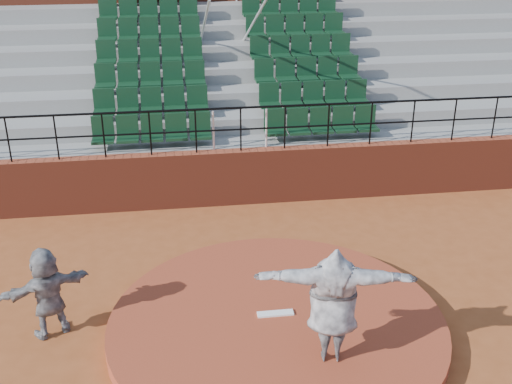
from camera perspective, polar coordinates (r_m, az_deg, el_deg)
ground at (r=10.79m, az=1.85°, el=-12.35°), size 90.00×90.00×0.00m
pitchers_mound at (r=10.72m, az=1.86°, el=-11.81°), size 5.50×5.50×0.25m
pitching_rubber at (r=10.75m, az=1.74°, el=-10.74°), size 0.60×0.15×0.03m
boundary_wall at (r=14.77m, az=-1.32°, el=1.37°), size 24.00×0.30×1.30m
wall_railing at (r=14.28m, az=-1.37°, el=6.46°), size 24.04×0.05×1.03m
seating_deck at (r=17.93m, az=-2.71°, el=8.26°), size 24.00×5.97×4.63m
pitcher at (r=9.42m, az=6.86°, el=-9.89°), size 2.35×1.00×1.85m
fielder at (r=10.86m, az=-18.05°, el=-8.47°), size 1.50×1.02×1.56m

